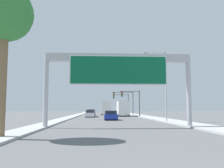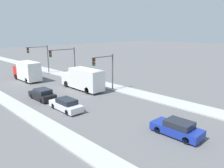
{
  "view_description": "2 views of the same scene",
  "coord_description": "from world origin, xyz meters",
  "px_view_note": "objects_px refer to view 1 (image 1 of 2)",
  "views": [
    {
      "loc": [
        -1.71,
        -4.31,
        1.72
      ],
      "look_at": [
        0.0,
        29.18,
        5.01
      ],
      "focal_mm": 40.0,
      "sensor_mm": 36.0,
      "label": 1
    },
    {
      "loc": [
        -16.39,
        24.49,
        8.96
      ],
      "look_at": [
        1.32,
        42.57,
        2.77
      ],
      "focal_mm": 35.0,
      "sensor_mm": 36.0,
      "label": 2
    }
  ],
  "objects_px": {
    "sign_gantry": "(118,69)",
    "car_far_center": "(91,113)",
    "truck_box_primary": "(123,109)",
    "traffic_light_mid_block": "(126,99)",
    "car_near_left": "(111,116)",
    "truck_box_secondary": "(106,108)",
    "street_lamp_right": "(163,80)",
    "traffic_light_near_intersection": "(133,99)",
    "traffic_light_far_intersection": "(123,100)",
    "car_near_center": "(90,114)",
    "palm_tree_foreground": "(5,16)"
  },
  "relations": [
    {
      "from": "sign_gantry",
      "to": "car_far_center",
      "type": "distance_m",
      "value": 33.55
    },
    {
      "from": "car_near_center",
      "to": "truck_box_secondary",
      "type": "bearing_deg",
      "value": 79.07
    },
    {
      "from": "truck_box_primary",
      "to": "traffic_light_mid_block",
      "type": "distance_m",
      "value": 7.41
    },
    {
      "from": "street_lamp_right",
      "to": "traffic_light_mid_block",
      "type": "bearing_deg",
      "value": 92.77
    },
    {
      "from": "traffic_light_near_intersection",
      "to": "traffic_light_far_intersection",
      "type": "relative_size",
      "value": 0.93
    },
    {
      "from": "traffic_light_mid_block",
      "to": "palm_tree_foreground",
      "type": "bearing_deg",
      "value": -104.48
    },
    {
      "from": "sign_gantry",
      "to": "car_far_center",
      "type": "height_order",
      "value": "sign_gantry"
    },
    {
      "from": "car_far_center",
      "to": "truck_box_primary",
      "type": "distance_m",
      "value": 7.07
    },
    {
      "from": "car_near_left",
      "to": "traffic_light_near_intersection",
      "type": "height_order",
      "value": "traffic_light_near_intersection"
    },
    {
      "from": "car_near_left",
      "to": "traffic_light_mid_block",
      "type": "bearing_deg",
      "value": 78.66
    },
    {
      "from": "traffic_light_near_intersection",
      "to": "palm_tree_foreground",
      "type": "xyz_separation_m",
      "value": [
        -12.71,
        -37.71,
        3.36
      ]
    },
    {
      "from": "car_far_center",
      "to": "traffic_light_far_intersection",
      "type": "distance_m",
      "value": 19.47
    },
    {
      "from": "street_lamp_right",
      "to": "car_near_center",
      "type": "bearing_deg",
      "value": 119.09
    },
    {
      "from": "truck_box_secondary",
      "to": "traffic_light_mid_block",
      "type": "xyz_separation_m",
      "value": [
        5.0,
        -5.35,
        2.38
      ]
    },
    {
      "from": "traffic_light_far_intersection",
      "to": "palm_tree_foreground",
      "type": "xyz_separation_m",
      "value": [
        -12.53,
        -57.71,
        3.07
      ]
    },
    {
      "from": "car_near_left",
      "to": "car_far_center",
      "type": "xyz_separation_m",
      "value": [
        -3.5,
        17.84,
        0.04
      ]
    },
    {
      "from": "truck_box_primary",
      "to": "street_lamp_right",
      "type": "bearing_deg",
      "value": -82.88
    },
    {
      "from": "sign_gantry",
      "to": "traffic_light_near_intersection",
      "type": "bearing_deg",
      "value": 79.86
    },
    {
      "from": "truck_box_secondary",
      "to": "traffic_light_near_intersection",
      "type": "xyz_separation_m",
      "value": [
        5.39,
        -15.35,
        1.99
      ]
    },
    {
      "from": "car_far_center",
      "to": "truck_box_primary",
      "type": "height_order",
      "value": "truck_box_primary"
    },
    {
      "from": "car_far_center",
      "to": "car_near_center",
      "type": "height_order",
      "value": "car_far_center"
    },
    {
      "from": "truck_box_secondary",
      "to": "traffic_light_near_intersection",
      "type": "bearing_deg",
      "value": -70.66
    },
    {
      "from": "traffic_light_near_intersection",
      "to": "traffic_light_far_intersection",
      "type": "height_order",
      "value": "traffic_light_far_intersection"
    },
    {
      "from": "car_near_center",
      "to": "traffic_light_mid_block",
      "type": "xyz_separation_m",
      "value": [
        8.5,
        12.76,
        3.49
      ]
    },
    {
      "from": "truck_box_secondary",
      "to": "car_near_center",
      "type": "bearing_deg",
      "value": -100.93
    },
    {
      "from": "sign_gantry",
      "to": "truck_box_secondary",
      "type": "relative_size",
      "value": 1.88
    },
    {
      "from": "traffic_light_far_intersection",
      "to": "traffic_light_mid_block",
      "type": "bearing_deg",
      "value": -91.18
    },
    {
      "from": "car_near_left",
      "to": "car_near_center",
      "type": "height_order",
      "value": "car_near_center"
    },
    {
      "from": "car_near_center",
      "to": "traffic_light_far_intersection",
      "type": "relative_size",
      "value": 0.78
    },
    {
      "from": "sign_gantry",
      "to": "car_near_left",
      "type": "bearing_deg",
      "value": 90.0
    },
    {
      "from": "truck_box_primary",
      "to": "traffic_light_mid_block",
      "type": "bearing_deg",
      "value": 77.59
    },
    {
      "from": "traffic_light_near_intersection",
      "to": "truck_box_primary",
      "type": "bearing_deg",
      "value": 120.71
    },
    {
      "from": "truck_box_secondary",
      "to": "traffic_light_far_intersection",
      "type": "relative_size",
      "value": 1.19
    },
    {
      "from": "truck_box_secondary",
      "to": "street_lamp_right",
      "type": "xyz_separation_m",
      "value": [
        6.48,
        -36.06,
        3.65
      ]
    },
    {
      "from": "traffic_light_near_intersection",
      "to": "palm_tree_foreground",
      "type": "bearing_deg",
      "value": -108.63
    },
    {
      "from": "car_near_left",
      "to": "traffic_light_near_intersection",
      "type": "xyz_separation_m",
      "value": [
        5.39,
        14.92,
        3.12
      ]
    },
    {
      "from": "traffic_light_near_intersection",
      "to": "car_far_center",
      "type": "bearing_deg",
      "value": 161.83
    },
    {
      "from": "truck_box_secondary",
      "to": "street_lamp_right",
      "type": "distance_m",
      "value": 36.82
    },
    {
      "from": "sign_gantry",
      "to": "traffic_light_mid_block",
      "type": "relative_size",
      "value": 2.2
    },
    {
      "from": "sign_gantry",
      "to": "traffic_light_near_intersection",
      "type": "distance_m",
      "value": 30.64
    },
    {
      "from": "car_near_left",
      "to": "truck_box_primary",
      "type": "relative_size",
      "value": 0.53
    },
    {
      "from": "car_near_center",
      "to": "street_lamp_right",
      "type": "distance_m",
      "value": 21.08
    },
    {
      "from": "sign_gantry",
      "to": "street_lamp_right",
      "type": "relative_size",
      "value": 1.45
    },
    {
      "from": "palm_tree_foreground",
      "to": "traffic_light_far_intersection",
      "type": "bearing_deg",
      "value": 77.75
    },
    {
      "from": "sign_gantry",
      "to": "car_near_center",
      "type": "distance_m",
      "value": 27.97
    },
    {
      "from": "car_near_center",
      "to": "truck_box_secondary",
      "type": "xyz_separation_m",
      "value": [
        3.5,
        18.12,
        1.12
      ]
    },
    {
      "from": "traffic_light_near_intersection",
      "to": "street_lamp_right",
      "type": "xyz_separation_m",
      "value": [
        1.1,
        -20.71,
        1.65
      ]
    },
    {
      "from": "car_near_left",
      "to": "car_near_center",
      "type": "bearing_deg",
      "value": 106.06
    },
    {
      "from": "car_far_center",
      "to": "truck_box_secondary",
      "type": "distance_m",
      "value": 12.97
    },
    {
      "from": "car_far_center",
      "to": "traffic_light_mid_block",
      "type": "relative_size",
      "value": 0.73
    }
  ]
}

